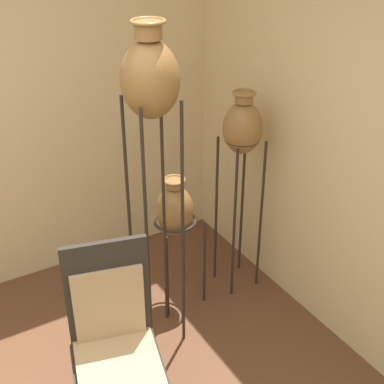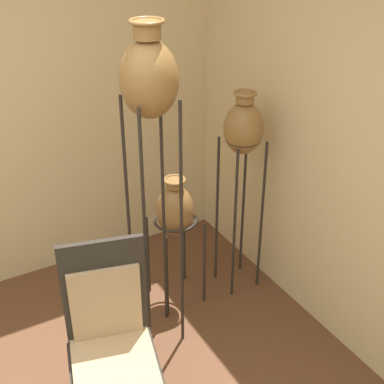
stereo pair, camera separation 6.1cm
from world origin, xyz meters
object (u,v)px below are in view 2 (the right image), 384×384
object	(u,v)px
vase_stand_tall	(149,87)
vase_stand_medium	(243,133)
vase_stand_short	(175,212)
chair	(111,339)

from	to	relation	value
vase_stand_tall	vase_stand_medium	xyz separation A→B (m)	(0.76, 0.21, -0.49)
vase_stand_medium	vase_stand_short	size ratio (longest dim) A/B	1.55
vase_stand_medium	chair	world-z (taller)	vase_stand_medium
vase_stand_tall	chair	xyz separation A→B (m)	(-0.50, -0.50, -1.10)
vase_stand_tall	vase_stand_short	distance (m)	1.07
vase_stand_medium	vase_stand_short	bearing A→B (deg)	171.22
vase_stand_medium	chair	size ratio (longest dim) A/B	1.35
vase_stand_medium	chair	distance (m)	1.57
vase_stand_medium	chair	bearing A→B (deg)	-150.69
vase_stand_short	vase_stand_tall	bearing A→B (deg)	-135.01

